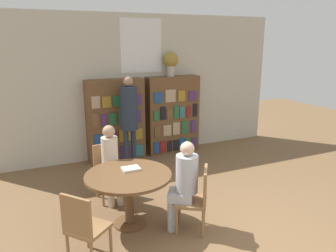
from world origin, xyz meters
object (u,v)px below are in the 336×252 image
at_px(seated_reader_left, 111,160).
at_px(librarian_standing, 129,112).
at_px(chair_near_camera, 83,225).
at_px(reading_table, 129,183).
at_px(chair_far_side, 197,197).
at_px(seated_reader_right, 184,180).
at_px(bookshelf_left, 116,121).
at_px(chair_left_side, 108,169).
at_px(flower_vase, 171,61).
at_px(bookshelf_right, 173,115).

xyz_separation_m(seated_reader_left, librarian_standing, (0.72, 1.32, 0.43)).
bearing_deg(chair_near_camera, seated_reader_left, 113.81).
bearing_deg(reading_table, chair_far_side, -32.54).
bearing_deg(seated_reader_right, librarian_standing, 31.37).
bearing_deg(bookshelf_left, seated_reader_left, -107.79).
height_order(bookshelf_left, librarian_standing, librarian_standing).
xyz_separation_m(chair_left_side, seated_reader_left, (0.01, -0.18, 0.21)).
distance_m(chair_far_side, seated_reader_left, 1.49).
bearing_deg(seated_reader_right, flower_vase, 10.90).
bearing_deg(chair_left_side, seated_reader_right, 113.91).
bearing_deg(seated_reader_right, bookshelf_right, 10.10).
relative_size(chair_far_side, librarian_standing, 0.48).
bearing_deg(bookshelf_right, chair_left_side, -139.20).
distance_m(flower_vase, seated_reader_left, 2.92).
xyz_separation_m(chair_near_camera, chair_far_side, (1.48, 0.09, 0.00)).
xyz_separation_m(bookshelf_right, seated_reader_left, (-1.89, -1.82, -0.15)).
height_order(bookshelf_right, chair_left_side, bookshelf_right).
distance_m(bookshelf_right, reading_table, 3.16).
relative_size(flower_vase, librarian_standing, 0.29).
height_order(reading_table, librarian_standing, librarian_standing).
distance_m(bookshelf_left, librarian_standing, 0.59).
bearing_deg(bookshelf_left, seated_reader_right, -88.35).
relative_size(chair_near_camera, seated_reader_right, 0.71).
relative_size(bookshelf_right, chair_left_side, 1.95).
bearing_deg(seated_reader_right, seated_reader_left, 63.10).
distance_m(flower_vase, librarian_standing, 1.53).
bearing_deg(chair_far_side, bookshelf_right, 13.16).
bearing_deg(reading_table, librarian_standing, 71.81).
xyz_separation_m(bookshelf_left, chair_left_side, (-0.60, -1.64, -0.36)).
xyz_separation_m(chair_left_side, chair_far_side, (0.83, -1.41, 0.00)).
xyz_separation_m(bookshelf_left, chair_far_side, (0.23, -3.05, -0.36)).
bearing_deg(bookshelf_right, flower_vase, 173.89).
height_order(bookshelf_left, chair_far_side, bookshelf_left).
xyz_separation_m(flower_vase, reading_table, (-1.80, -2.56, -1.41)).
xyz_separation_m(flower_vase, seated_reader_right, (-1.18, -2.96, -1.32)).
distance_m(flower_vase, chair_near_camera, 4.31).
bearing_deg(chair_left_side, bookshelf_right, -142.66).
relative_size(bookshelf_right, librarian_standing, 0.94).
relative_size(flower_vase, seated_reader_left, 0.42).
bearing_deg(librarian_standing, chair_far_side, -87.80).
xyz_separation_m(bookshelf_left, librarian_standing, (0.14, -0.50, 0.27)).
bearing_deg(chair_far_side, seated_reader_right, 90.00).
relative_size(bookshelf_left, seated_reader_left, 1.38).
height_order(bookshelf_left, flower_vase, flower_vase).
xyz_separation_m(chair_far_side, seated_reader_left, (-0.82, 1.23, 0.21)).
xyz_separation_m(bookshelf_right, chair_left_side, (-1.90, -1.64, -0.37)).
distance_m(bookshelf_left, chair_far_side, 3.08).
bearing_deg(seated_reader_left, chair_near_camera, 59.81).
distance_m(bookshelf_left, reading_table, 2.62).
bearing_deg(flower_vase, reading_table, -125.09).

